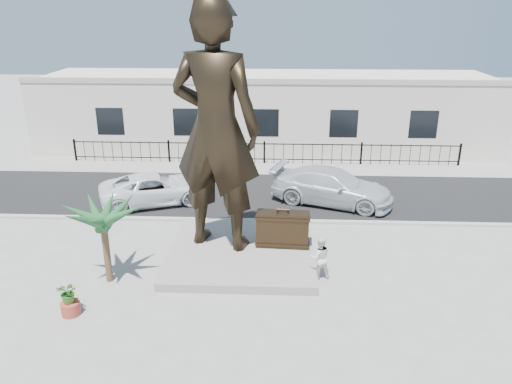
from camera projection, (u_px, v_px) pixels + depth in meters
ground at (253, 277)px, 16.75m from camera, size 100.00×100.00×0.00m
street at (261, 193)px, 24.23m from camera, size 40.00×7.00×0.01m
curb at (259, 221)px, 20.94m from camera, size 40.00×0.25×0.12m
far_sidewalk at (264, 167)px, 27.96m from camera, size 40.00×2.50×0.02m
plinth at (242, 252)px, 18.12m from camera, size 5.20×5.20×0.30m
fence at (264, 153)px, 28.50m from camera, size 22.00×0.10×1.20m
building at (266, 111)px, 31.86m from camera, size 28.00×7.00×4.40m
statue at (216, 129)px, 16.96m from camera, size 3.59×2.85×8.62m
suitcase at (283, 229)px, 18.04m from camera, size 1.91×0.71×1.32m
tourist at (320, 257)px, 16.47m from camera, size 0.82×0.69×1.50m
car_white at (155, 188)px, 22.77m from camera, size 5.44×3.91×1.38m
car_silver at (332, 186)px, 22.70m from camera, size 5.93×3.94×1.60m
worker at (199, 152)px, 27.79m from camera, size 1.12×0.67×1.69m
palm_tree at (110, 280)px, 16.54m from camera, size 1.80×1.80×3.20m
planter at (71, 308)px, 14.67m from camera, size 0.56×0.56×0.40m
shrub at (68, 293)px, 14.49m from camera, size 0.72×0.66×0.67m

